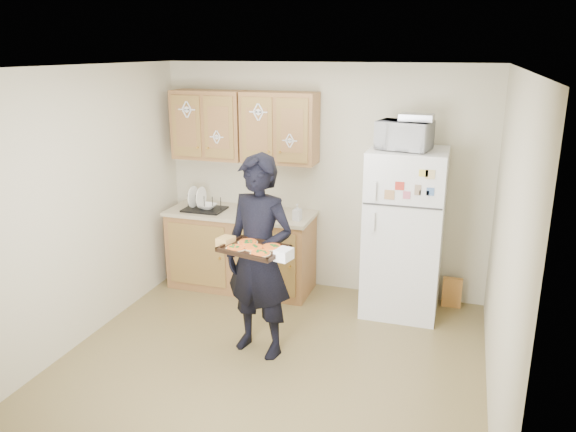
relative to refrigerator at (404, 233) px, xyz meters
The scene contains 24 objects.
floor 1.92m from the refrigerator, 123.60° to the right, with size 3.60×3.60×0.00m, color brown.
ceiling 2.38m from the refrigerator, 123.60° to the right, with size 3.60×3.60×0.00m, color silver.
wall_back 1.10m from the refrigerator, 158.72° to the left, with size 3.60×0.04×2.50m, color beige.
wall_front 3.39m from the refrigerator, 106.39° to the right, with size 3.60×0.04×2.50m, color beige.
wall_left 3.13m from the refrigerator, 152.53° to the right, with size 0.04×3.60×2.50m, color beige.
wall_right 1.71m from the refrigerator, 59.27° to the right, with size 0.04×3.60×2.50m, color beige.
refrigerator is the anchor object (origin of this frame).
base_cabinet 1.85m from the refrigerator, behind, with size 1.60×0.60×0.86m, color brown.
countertop 1.80m from the refrigerator, behind, with size 1.64×0.64×0.04m, color #C0AF94.
upper_cab_left 2.41m from the refrigerator, behind, with size 0.80×0.33×0.75m, color brown.
upper_cab_right 1.70m from the refrigerator, behind, with size 0.80×0.33×0.75m, color brown.
cereal_box 0.89m from the refrigerator, 24.99° to the left, with size 0.20×0.07×0.32m, color #E1A34F.
person 1.65m from the refrigerator, 132.11° to the right, with size 0.66×0.43×1.80m, color black.
baking_tray 1.85m from the refrigerator, 124.40° to the right, with size 0.50×0.37×0.04m, color black.
pizza_front_left 1.97m from the refrigerator, 126.70° to the right, with size 0.17×0.17×0.02m, color orange.
pizza_front_right 1.89m from the refrigerator, 120.13° to the right, with size 0.17×0.17×0.02m, color orange.
pizza_back_left 1.82m from the refrigerator, 128.84° to the right, with size 0.17×0.17×0.02m, color orange.
pizza_back_right 1.73m from the refrigerator, 121.78° to the right, with size 0.17×0.17×0.02m, color orange.
pizza_center 1.85m from the refrigerator, 124.40° to the right, with size 0.17×0.17×0.02m, color orange.
microwave 0.99m from the refrigerator, 135.00° to the right, with size 0.50×0.34×0.28m, color white.
foil_pan 1.16m from the refrigerator, 20.69° to the right, with size 0.31×0.22×0.07m, color #B5B5BC.
dish_rack 2.21m from the refrigerator, behind, with size 0.45×0.33×0.18m, color black.
bowl 2.17m from the refrigerator, behind, with size 0.20×0.20×0.05m, color white.
soap_bottle 1.11m from the refrigerator, behind, with size 0.08×0.08×0.18m, color white.
Camera 1 is at (1.47, -4.05, 2.63)m, focal length 35.00 mm.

